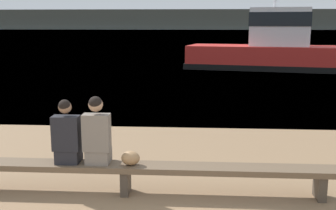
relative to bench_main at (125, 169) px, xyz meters
The scene contains 7 objects.
water_surface 124.23m from the bench_main, 89.88° to the left, with size 240.00×240.00×0.00m, color #386084.
far_shoreline 166.51m from the bench_main, 89.91° to the left, with size 600.00×12.00×7.73m, color #4C4C42.
bench_main is the anchor object (origin of this frame).
person_left 1.04m from the bench_main, behind, with size 0.41×0.37×1.01m.
person_right 0.70m from the bench_main, behind, with size 0.41×0.38×1.06m.
shopping_bag 0.22m from the bench_main, 18.54° to the right, with size 0.28×0.21×0.22m.
tugboat_red 19.06m from the bench_main, 73.58° to the left, with size 9.88×5.01×6.41m.
Camera 1 is at (0.81, -3.88, 2.61)m, focal length 45.00 mm.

